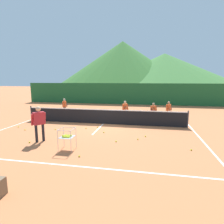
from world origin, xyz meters
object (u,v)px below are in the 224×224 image
object	(u,v)px
tennis_ball_8	(18,127)
tennis_ball_9	(30,142)
student_1	(125,108)
tennis_ball_5	(138,139)
tennis_ball_10	(116,141)
ball_cart	(67,136)
instructor	(39,121)
student_3	(169,109)
tennis_ball_6	(98,127)
tennis_net	(103,116)
tennis_ball_11	(145,136)
student_0	(65,105)
student_2	(153,110)
tennis_ball_1	(79,156)
tennis_ball_3	(104,132)
tennis_ball_2	(86,128)
tennis_ball_0	(191,150)
tennis_ball_7	(55,129)
tennis_ball_4	(25,130)

from	to	relation	value
tennis_ball_8	tennis_ball_9	world-z (taller)	same
student_1	tennis_ball_5	bearing A→B (deg)	-75.75
tennis_ball_8	tennis_ball_10	world-z (taller)	same
ball_cart	instructor	bearing A→B (deg)	156.66
student_3	tennis_ball_6	bearing A→B (deg)	-143.30
tennis_net	tennis_ball_11	distance (m)	3.67
student_0	student_2	bearing A→B (deg)	-6.61
tennis_ball_1	tennis_ball_3	world-z (taller)	same
student_2	tennis_ball_3	distance (m)	4.65
student_1	ball_cart	xyz separation A→B (m)	(-1.60, -6.71, -0.22)
tennis_net	tennis_ball_2	distance (m)	1.65
tennis_ball_2	tennis_ball_3	bearing A→B (deg)	-27.59
student_3	tennis_ball_0	bearing A→B (deg)	-87.08
tennis_ball_5	tennis_ball_10	size ratio (longest dim) A/B	1.00
instructor	tennis_ball_10	xyz separation A→B (m)	(3.54, 0.60, -0.97)
tennis_ball_7	tennis_ball_6	bearing A→B (deg)	22.90
tennis_ball_8	tennis_ball_11	bearing A→B (deg)	-3.58
ball_cart	tennis_ball_1	bearing A→B (deg)	-39.72
tennis_ball_9	tennis_ball_0	bearing A→B (deg)	3.26
tennis_net	tennis_ball_3	xyz separation A→B (m)	(0.52, -2.06, -0.47)
ball_cart	tennis_ball_2	size ratio (longest dim) A/B	13.22
tennis_ball_9	tennis_ball_6	bearing A→B (deg)	54.25
student_2	tennis_ball_3	bearing A→B (deg)	-126.43
tennis_ball_3	tennis_ball_6	xyz separation A→B (m)	(-0.63, 1.04, 0.00)
tennis_ball_1	tennis_ball_7	size ratio (longest dim) A/B	1.00
tennis_ball_0	tennis_ball_6	bearing A→B (deg)	148.85
tennis_ball_3	tennis_ball_11	xyz separation A→B (m)	(2.26, -0.30, 0.00)
student_3	tennis_ball_8	xyz separation A→B (m)	(-9.26, -4.19, -0.76)
tennis_ball_8	tennis_ball_9	distance (m)	3.44
tennis_net	student_1	size ratio (longest dim) A/B	7.95
tennis_ball_4	tennis_ball_9	xyz separation A→B (m)	(1.58, -1.89, 0.00)
student_0	student_3	xyz separation A→B (m)	(8.22, -0.15, -0.02)
tennis_ball_0	instructor	bearing A→B (deg)	-178.95
instructor	tennis_ball_8	size ratio (longest dim) A/B	24.68
student_2	student_3	size ratio (longest dim) A/B	0.96
tennis_ball_4	tennis_ball_9	distance (m)	2.46
instructor	tennis_ball_9	world-z (taller)	instructor
student_2	ball_cart	world-z (taller)	student_2
tennis_ball_11	tennis_ball_2	bearing A→B (deg)	164.84
tennis_ball_0	tennis_ball_8	world-z (taller)	same
student_0	tennis_ball_8	world-z (taller)	student_0
tennis_ball_0	tennis_ball_5	bearing A→B (deg)	156.13
instructor	student_0	size ratio (longest dim) A/B	1.23
tennis_ball_7	tennis_ball_8	world-z (taller)	same
tennis_ball_0	tennis_ball_6	xyz separation A→B (m)	(-4.78, 2.89, 0.00)
tennis_net	tennis_ball_11	xyz separation A→B (m)	(2.78, -2.35, -0.47)
instructor	student_3	bearing A→B (deg)	44.49
student_3	tennis_ball_4	distance (m)	9.69
student_1	tennis_ball_4	world-z (taller)	student_1
tennis_ball_10	tennis_ball_11	distance (m)	1.72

